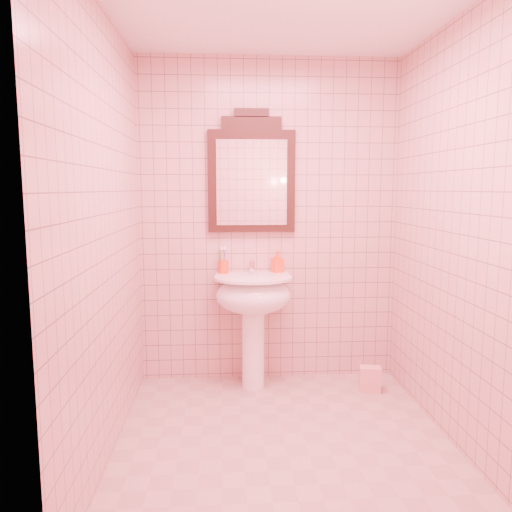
{
  "coord_description": "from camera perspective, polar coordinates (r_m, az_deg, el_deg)",
  "views": [
    {
      "loc": [
        -0.35,
        -2.77,
        1.51
      ],
      "look_at": [
        -0.14,
        0.55,
        1.06
      ],
      "focal_mm": 35.0,
      "sensor_mm": 36.0,
      "label": 1
    }
  ],
  "objects": [
    {
      "name": "towel",
      "position": [
        3.94,
        12.9,
        -13.55
      ],
      "size": [
        0.17,
        0.13,
        0.19
      ],
      "primitive_type": "cube",
      "rotation": [
        0.0,
        0.0,
        -0.21
      ],
      "color": "#E4A686",
      "rests_on": "floor"
    },
    {
      "name": "faucet",
      "position": [
        3.83,
        -0.44,
        -1.15
      ],
      "size": [
        0.04,
        0.16,
        0.11
      ],
      "color": "white",
      "rests_on": "pedestal_sink"
    },
    {
      "name": "back_wall",
      "position": [
        3.9,
        1.49,
        3.88
      ],
      "size": [
        2.0,
        0.02,
        2.5
      ],
      "primitive_type": "cube",
      "color": "tan",
      "rests_on": "floor"
    },
    {
      "name": "mirror",
      "position": [
        3.85,
        -0.51,
        9.15
      ],
      "size": [
        0.67,
        0.06,
        0.93
      ],
      "color": "black",
      "rests_on": "back_wall"
    },
    {
      "name": "floor",
      "position": [
        3.18,
        3.32,
        -20.7
      ],
      "size": [
        2.2,
        2.2,
        0.0
      ],
      "primitive_type": "plane",
      "color": "tan",
      "rests_on": "ground"
    },
    {
      "name": "pedestal_sink",
      "position": [
        3.75,
        -0.32,
        -5.38
      ],
      "size": [
        0.58,
        0.58,
        0.86
      ],
      "color": "white",
      "rests_on": "floor"
    },
    {
      "name": "toothbrush_cup",
      "position": [
        3.84,
        -3.75,
        -1.2
      ],
      "size": [
        0.08,
        0.08,
        0.18
      ],
      "rotation": [
        0.0,
        0.0,
        -0.43
      ],
      "color": "red",
      "rests_on": "pedestal_sink"
    },
    {
      "name": "soap_dispenser",
      "position": [
        3.87,
        2.46,
        -0.67
      ],
      "size": [
        0.1,
        0.1,
        0.17
      ],
      "primitive_type": "imported",
      "rotation": [
        0.0,
        0.0,
        0.43
      ],
      "color": "#F33E14",
      "rests_on": "pedestal_sink"
    }
  ]
}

